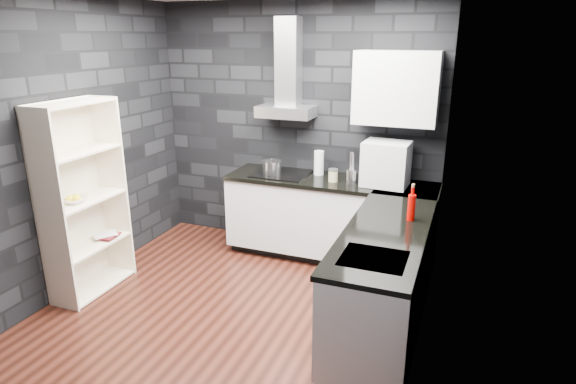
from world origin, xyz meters
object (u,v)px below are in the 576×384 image
Objects in this scene: red_bottle at (411,208)px; pot at (272,168)px; storage_jar at (333,176)px; fruit_bowl at (74,200)px; utensil_crock at (351,176)px; bookshelf at (84,200)px; glass_vase at (319,163)px; appliance_garage at (386,164)px.

pot is at bearing 151.71° from red_bottle.
fruit_bowl is (-1.96, -1.50, -0.02)m from storage_jar.
red_bottle is at bearing -50.22° from utensil_crock.
bookshelf is at bearing -146.48° from utensil_crock.
pot is at bearing -161.38° from glass_vase.
glass_vase is 0.30m from storage_jar.
pot is 1.81m from red_bottle.
storage_jar is 2.47m from fruit_bowl.
storage_jar is at bearing 37.34° from fruit_bowl.
red_bottle is 2.92m from bookshelf.
bookshelf is at bearing -131.64° from pot.
bookshelf is at bearing -137.76° from glass_vase.
glass_vase is (0.48, 0.16, 0.06)m from pot.
appliance_garage is (0.34, 0.02, 0.16)m from utensil_crock.
red_bottle is (0.89, -0.82, 0.05)m from storage_jar.
glass_vase is at bearing 25.60° from bookshelf.
fruit_bowl is at bearing -135.94° from glass_vase.
storage_jar is at bearing 18.71° from bookshelf.
red_bottle is at bearing -42.58° from glass_vase.
storage_jar is at bearing -42.09° from glass_vase.
pot is 1.54× the size of utensil_crock.
pot is at bearing 50.37° from fruit_bowl.
utensil_crock is at bearing -173.37° from appliance_garage.
red_bottle is 1.02× the size of fruit_bowl.
glass_vase is at bearing 157.39° from utensil_crock.
bookshelf is (-1.96, -1.39, -0.06)m from storage_jar.
red_bottle reaches higher than pot.
appliance_garage is 2.10× the size of fruit_bowl.
red_bottle is at bearing 13.30° from fruit_bowl.
pot is at bearing 177.36° from storage_jar.
utensil_crock is at bearing 35.41° from fruit_bowl.
red_bottle is at bearing -5.35° from bookshelf.
bookshelf is (-2.49, -1.44, -0.22)m from appliance_garage.
glass_vase is 0.59× the size of appliance_garage.
pot is 1.99m from fruit_bowl.
pot is 1.91m from bookshelf.
red_bottle is 0.12× the size of bookshelf.
pot is 0.70m from storage_jar.
storage_jar reaches higher than fruit_bowl.
storage_jar is 0.88× the size of utensil_crock.
pot is 0.95× the size of red_bottle.
glass_vase is at bearing 44.06° from fruit_bowl.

